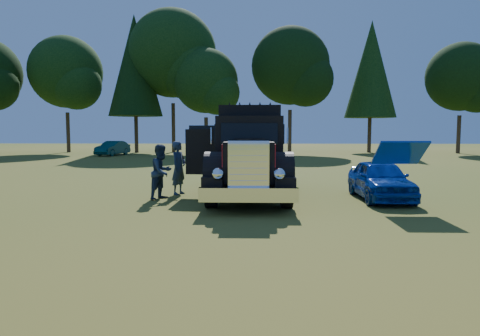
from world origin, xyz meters
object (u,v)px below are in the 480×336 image
Objects in this scene: spectator_near at (179,168)px; hotrod_coupe at (380,179)px; diamond_t_truck at (249,157)px; distant_teal_car at (113,148)px; spectator_far at (162,172)px.

hotrod_coupe is at bearing -74.06° from spectator_near.
distant_teal_car is at bearing 117.82° from diamond_t_truck.
distant_teal_car is at bearing 46.67° from spectator_near.
spectator_near is (-6.50, 0.85, 0.27)m from hotrod_coupe.
hotrod_coupe is 6.87m from spectator_far.
spectator_far reaches higher than distant_teal_car.
spectator_near is 1.08m from spectator_far.
hotrod_coupe is at bearing -42.17° from distant_teal_car.
distant_teal_car is at bearing 124.72° from hotrod_coupe.
spectator_near reaches higher than spectator_far.
spectator_far is at bearing -178.61° from hotrod_coupe.
hotrod_coupe is 28.44m from distant_teal_car.
diamond_t_truck is 3.97× the size of spectator_near.
spectator_near is at bearing 172.55° from hotrod_coupe.
diamond_t_truck is 4.14× the size of spectator_far.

